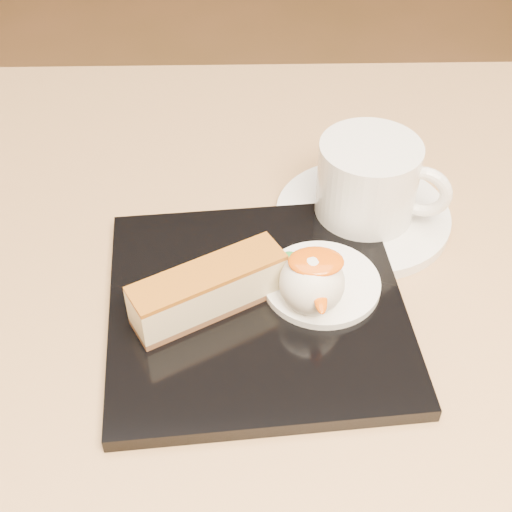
{
  "coord_description": "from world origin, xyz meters",
  "views": [
    {
      "loc": [
        -0.0,
        -0.35,
        1.13
      ],
      "look_at": [
        0.01,
        0.04,
        0.76
      ],
      "focal_mm": 50.0,
      "sensor_mm": 36.0,
      "label": 1
    }
  ],
  "objects_px": {
    "table": "(250,443)",
    "dessert_plate": "(257,307)",
    "cheesecake": "(209,290)",
    "ice_cream_scoop": "(312,283)",
    "saucer": "(362,216)",
    "coffee_cup": "(370,179)"
  },
  "relations": [
    {
      "from": "saucer",
      "to": "cheesecake",
      "type": "bearing_deg",
      "value": -139.52
    },
    {
      "from": "table",
      "to": "saucer",
      "type": "relative_size",
      "value": 5.33
    },
    {
      "from": "cheesecake",
      "to": "ice_cream_scoop",
      "type": "relative_size",
      "value": 2.44
    },
    {
      "from": "cheesecake",
      "to": "ice_cream_scoop",
      "type": "distance_m",
      "value": 0.08
    },
    {
      "from": "dessert_plate",
      "to": "saucer",
      "type": "bearing_deg",
      "value": 48.17
    },
    {
      "from": "dessert_plate",
      "to": "table",
      "type": "bearing_deg",
      "value": -108.57
    },
    {
      "from": "coffee_cup",
      "to": "dessert_plate",
      "type": "bearing_deg",
      "value": -110.92
    },
    {
      "from": "table",
      "to": "cheesecake",
      "type": "relative_size",
      "value": 6.85
    },
    {
      "from": "saucer",
      "to": "coffee_cup",
      "type": "relative_size",
      "value": 1.37
    },
    {
      "from": "table",
      "to": "cheesecake",
      "type": "height_order",
      "value": "cheesecake"
    },
    {
      "from": "ice_cream_scoop",
      "to": "saucer",
      "type": "bearing_deg",
      "value": 63.8
    },
    {
      "from": "dessert_plate",
      "to": "cheesecake",
      "type": "bearing_deg",
      "value": -171.87
    },
    {
      "from": "dessert_plate",
      "to": "coffee_cup",
      "type": "relative_size",
      "value": 2.02
    },
    {
      "from": "dessert_plate",
      "to": "coffee_cup",
      "type": "distance_m",
      "value": 0.15
    },
    {
      "from": "table",
      "to": "coffee_cup",
      "type": "relative_size",
      "value": 7.33
    },
    {
      "from": "ice_cream_scoop",
      "to": "table",
      "type": "bearing_deg",
      "value": -165.12
    },
    {
      "from": "table",
      "to": "dessert_plate",
      "type": "distance_m",
      "value": 0.16
    },
    {
      "from": "table",
      "to": "ice_cream_scoop",
      "type": "relative_size",
      "value": 16.7
    },
    {
      "from": "dessert_plate",
      "to": "coffee_cup",
      "type": "xyz_separation_m",
      "value": [
        0.1,
        0.1,
        0.04
      ]
    },
    {
      "from": "saucer",
      "to": "ice_cream_scoop",
      "type": "bearing_deg",
      "value": -116.2
    },
    {
      "from": "cheesecake",
      "to": "saucer",
      "type": "distance_m",
      "value": 0.17
    },
    {
      "from": "table",
      "to": "dessert_plate",
      "type": "xyz_separation_m",
      "value": [
        0.01,
        0.02,
        0.16
      ]
    }
  ]
}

